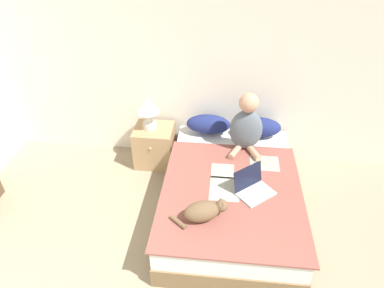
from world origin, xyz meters
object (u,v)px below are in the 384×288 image
object	(u,v)px
pillow_near	(208,124)
laptop_open	(253,188)
pillow_far	(259,127)
nightstand	(155,145)
person_sitting	(246,125)
cat_tabby	(204,211)
table_lamp	(148,107)
bed	(230,195)

from	to	relation	value
pillow_near	laptop_open	world-z (taller)	laptop_open
pillow_far	laptop_open	world-z (taller)	laptop_open
nightstand	person_sitting	bearing A→B (deg)	-11.36
person_sitting	cat_tabby	xyz separation A→B (m)	(-0.38, -1.14, -0.21)
nightstand	table_lamp	size ratio (longest dim) A/B	1.21
person_sitting	nightstand	size ratio (longest dim) A/B	1.36
bed	pillow_near	bearing A→B (deg)	109.66
pillow_far	table_lamp	world-z (taller)	table_lamp
bed	cat_tabby	size ratio (longest dim) A/B	3.92
pillow_far	nightstand	xyz separation A→B (m)	(-1.29, -0.06, -0.32)
bed	laptop_open	size ratio (longest dim) A/B	4.54
pillow_far	laptop_open	bearing A→B (deg)	-95.42
bed	cat_tabby	distance (m)	0.71
pillow_far	table_lamp	distance (m)	1.35
pillow_near	nightstand	distance (m)	0.76
cat_tabby	table_lamp	xyz separation A→B (m)	(-0.78, 1.37, 0.24)
person_sitting	table_lamp	world-z (taller)	person_sitting
pillow_near	cat_tabby	distance (m)	1.43
table_lamp	nightstand	bearing A→B (deg)	-8.38
cat_tabby	nightstand	distance (m)	1.58
bed	table_lamp	bearing A→B (deg)	142.22
pillow_near	table_lamp	xyz separation A→B (m)	(-0.72, -0.06, 0.22)
pillow_near	person_sitting	distance (m)	0.56
bed	pillow_far	world-z (taller)	pillow_far
pillow_far	person_sitting	xyz separation A→B (m)	(-0.17, -0.29, 0.19)
bed	nightstand	xyz separation A→B (m)	(-0.98, 0.79, 0.03)
pillow_near	table_lamp	bearing A→B (deg)	-175.36
person_sitting	laptop_open	bearing A→B (deg)	-84.33
pillow_near	pillow_far	world-z (taller)	same
pillow_far	table_lamp	xyz separation A→B (m)	(-1.33, -0.06, 0.22)
pillow_far	cat_tabby	bearing A→B (deg)	-111.17
person_sitting	table_lamp	xyz separation A→B (m)	(-1.16, 0.23, 0.03)
nightstand	table_lamp	xyz separation A→B (m)	(-0.04, 0.01, 0.55)
bed	pillow_near	world-z (taller)	pillow_near
pillow_far	laptop_open	distance (m)	1.03
bed	nightstand	bearing A→B (deg)	141.28
bed	laptop_open	distance (m)	0.39
table_lamp	pillow_far	bearing A→B (deg)	2.52
bed	nightstand	distance (m)	1.26
nightstand	bed	bearing A→B (deg)	-38.72
laptop_open	table_lamp	distance (m)	1.59
bed	person_sitting	size ratio (longest dim) A/B	2.87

